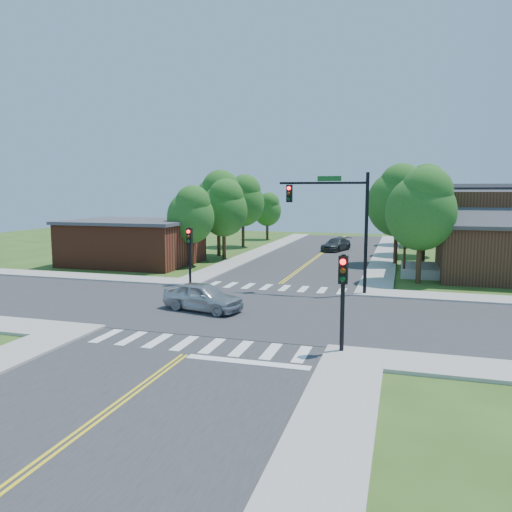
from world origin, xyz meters
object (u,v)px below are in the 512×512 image
(car_dgrey, at_px, (336,245))
(signal_mast_ne, at_px, (337,213))
(signal_pole_nw, at_px, (189,245))
(signal_pole_se, at_px, (343,285))
(car_silver, at_px, (203,297))

(car_dgrey, bearing_deg, signal_mast_ne, -65.68)
(signal_pole_nw, distance_m, car_dgrey, 22.69)
(signal_pole_se, distance_m, car_dgrey, 33.16)
(signal_mast_ne, relative_size, car_dgrey, 1.49)
(signal_mast_ne, bearing_deg, signal_pole_nw, -179.93)
(car_dgrey, bearing_deg, signal_pole_se, -65.31)
(signal_mast_ne, height_order, car_dgrey, signal_mast_ne)
(signal_pole_se, bearing_deg, signal_pole_nw, 135.00)
(signal_pole_nw, bearing_deg, car_silver, -60.80)
(signal_pole_nw, height_order, car_dgrey, signal_pole_nw)
(signal_pole_nw, bearing_deg, car_dgrey, 72.80)
(signal_pole_nw, distance_m, car_silver, 7.58)
(car_silver, xyz_separation_m, car_dgrey, (3.11, 27.98, -0.08))
(car_silver, height_order, car_dgrey, car_silver)
(signal_mast_ne, distance_m, car_silver, 9.66)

